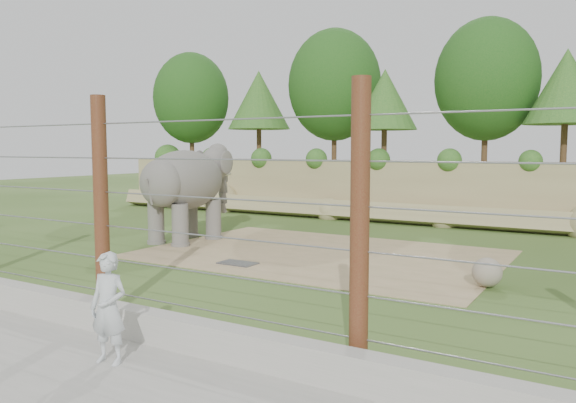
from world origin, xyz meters
The scene contains 9 objects.
ground centered at (0.00, 0.00, 0.00)m, with size 90.00×90.00×0.00m, color #3D5922.
back_embankment centered at (0.59, 12.68, 3.97)m, with size 30.00×5.52×8.77m.
dirt_patch centered at (0.50, 3.00, 0.01)m, with size 10.00×7.00×0.02m, color #9B875C.
drain_grate centered at (-0.71, 0.58, 0.04)m, with size 1.00×0.60×0.03m, color #262628.
elephant centered at (-4.39, 2.72, 1.58)m, with size 1.67×3.90×3.16m, color #615D56, non-canonical shape.
stone_ball centered at (5.50, 1.36, 0.35)m, with size 0.65×0.65×0.65m, color gray.
retaining_wall centered at (0.00, -5.00, 0.25)m, with size 26.00×0.35×0.50m, color #9F9F94.
barrier_fence centered at (0.00, -4.50, 2.00)m, with size 20.26×0.26×4.00m.
zookeeper centered at (1.80, -5.96, 0.81)m, with size 0.58×0.38×1.60m, color silver.
Camera 1 is at (7.97, -11.32, 3.06)m, focal length 35.00 mm.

